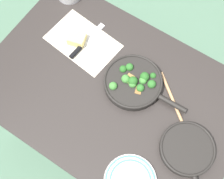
% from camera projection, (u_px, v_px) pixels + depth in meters
% --- Properties ---
extents(ground_plane, '(14.00, 14.00, 0.00)m').
position_uv_depth(ground_plane, '(112.00, 130.00, 2.16)').
color(ground_plane, '#51755B').
extents(dining_table_red, '(1.24, 0.84, 0.74)m').
position_uv_depth(dining_table_red, '(112.00, 97.00, 1.56)').
color(dining_table_red, '#2D2826').
rests_on(dining_table_red, ground_plane).
extents(skillet_broccoli, '(0.42, 0.28, 0.07)m').
position_uv_depth(skillet_broccoli, '(134.00, 82.00, 1.47)').
color(skillet_broccoli, black).
rests_on(skillet_broccoli, dining_table_red).
extents(skillet_eggs, '(0.29, 0.31, 0.04)m').
position_uv_depth(skillet_eggs, '(187.00, 149.00, 1.35)').
color(skillet_eggs, black).
rests_on(skillet_eggs, dining_table_red).
extents(wooden_spoon, '(0.33, 0.28, 0.02)m').
position_uv_depth(wooden_spoon, '(181.00, 120.00, 1.42)').
color(wooden_spoon, tan).
rests_on(wooden_spoon, dining_table_red).
extents(parchment_sheet, '(0.37, 0.27, 0.00)m').
position_uv_depth(parchment_sheet, '(83.00, 42.00, 1.58)').
color(parchment_sheet, beige).
rests_on(parchment_sheet, dining_table_red).
extents(grater_knife, '(0.05, 0.26, 0.02)m').
position_uv_depth(grater_knife, '(82.00, 46.00, 1.57)').
color(grater_knife, silver).
rests_on(grater_knife, dining_table_red).
extents(cheese_block, '(0.10, 0.09, 0.05)m').
position_uv_depth(cheese_block, '(77.00, 39.00, 1.56)').
color(cheese_block, '#EFD67A').
rests_on(cheese_block, dining_table_red).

